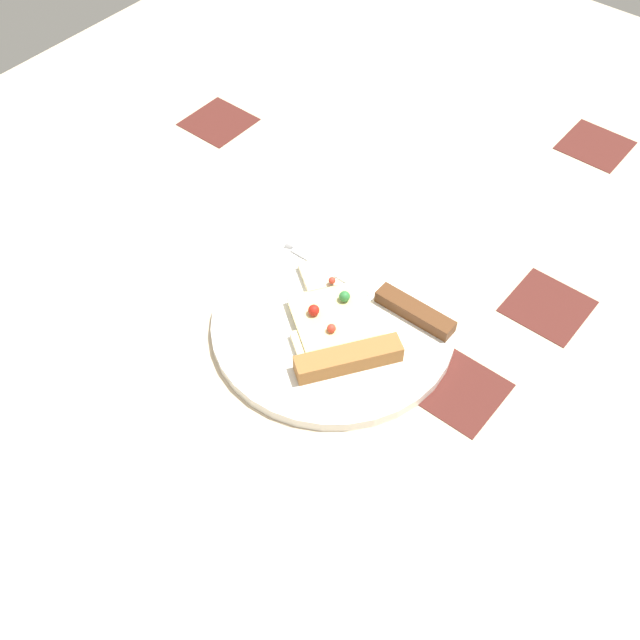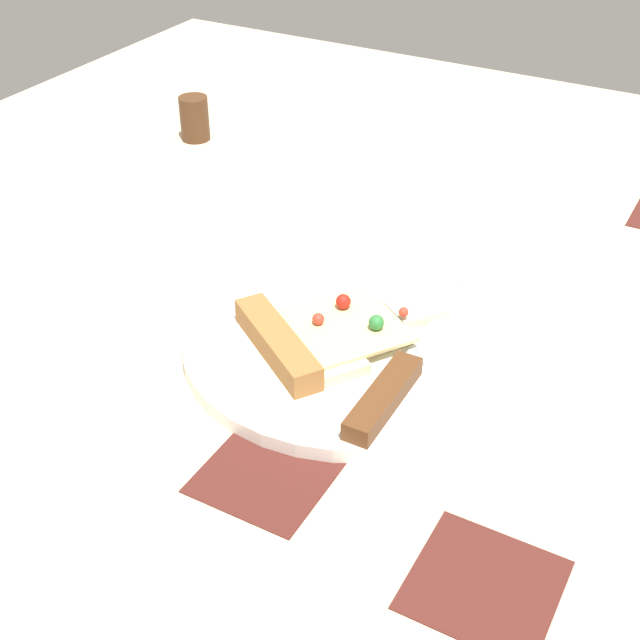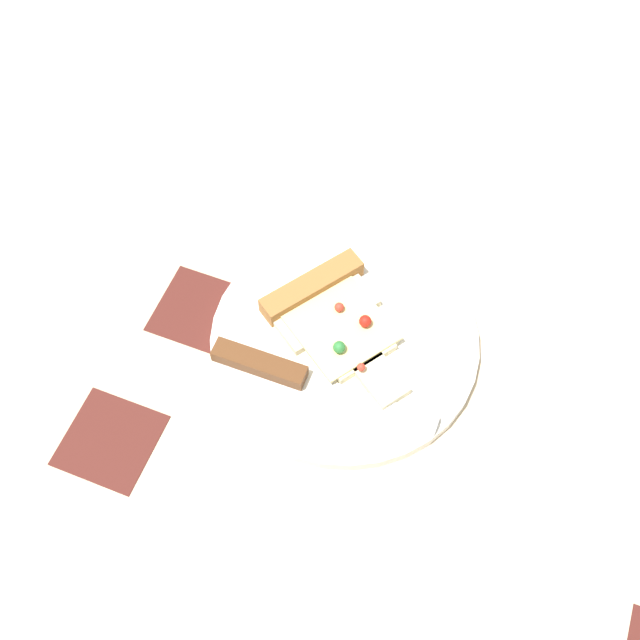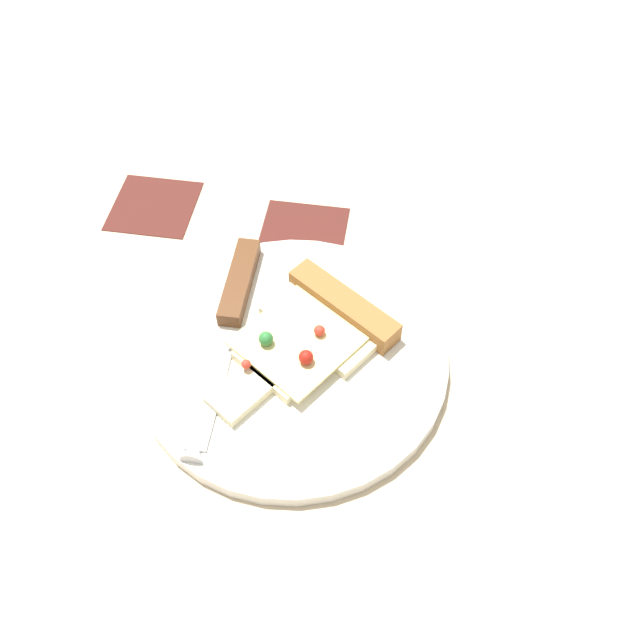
% 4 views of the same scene
% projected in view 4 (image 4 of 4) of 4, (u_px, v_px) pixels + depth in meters
% --- Properties ---
extents(ground_plane, '(1.58, 1.58, 0.03)m').
position_uv_depth(ground_plane, '(211.00, 314.00, 0.71)').
color(ground_plane, '#C6B293').
rests_on(ground_plane, ground).
extents(plate, '(0.28, 0.28, 0.01)m').
position_uv_depth(plate, '(293.00, 357.00, 0.65)').
color(plate, white).
rests_on(plate, ground_plane).
extents(pizza_slice, '(0.19, 0.16, 0.03)m').
position_uv_depth(pizza_slice, '(312.00, 331.00, 0.65)').
color(pizza_slice, beige).
rests_on(pizza_slice, plate).
extents(knife, '(0.24, 0.02, 0.02)m').
position_uv_depth(knife, '(229.00, 320.00, 0.66)').
color(knife, silver).
rests_on(knife, plate).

